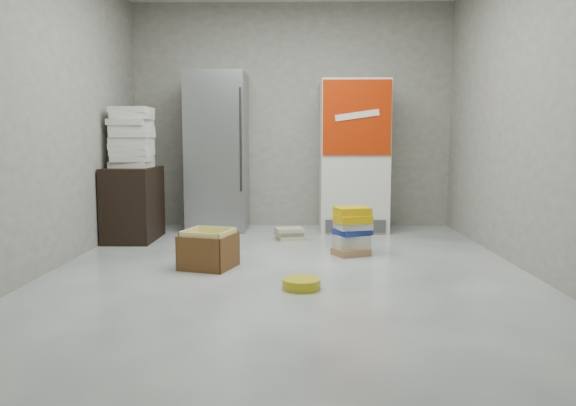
{
  "coord_description": "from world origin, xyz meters",
  "views": [
    {
      "loc": [
        0.09,
        -4.68,
        1.11
      ],
      "look_at": [
        -0.02,
        0.7,
        0.49
      ],
      "focal_mm": 35.0,
      "sensor_mm": 36.0,
      "label": 1
    }
  ],
  "objects_px": {
    "steel_fridge": "(217,152)",
    "phonebook_stack_main": "(352,231)",
    "cardboard_box": "(209,252)",
    "wood_shelf": "(133,204)",
    "coke_cooler": "(354,156)"
  },
  "relations": [
    {
      "from": "steel_fridge",
      "to": "phonebook_stack_main",
      "type": "bearing_deg",
      "value": -45.12
    },
    {
      "from": "cardboard_box",
      "to": "steel_fridge",
      "type": "bearing_deg",
      "value": 112.57
    },
    {
      "from": "wood_shelf",
      "to": "coke_cooler",
      "type": "bearing_deg",
      "value": 16.28
    },
    {
      "from": "phonebook_stack_main",
      "to": "cardboard_box",
      "type": "xyz_separation_m",
      "value": [
        -1.29,
        -0.56,
        -0.09
      ]
    },
    {
      "from": "coke_cooler",
      "to": "cardboard_box",
      "type": "bearing_deg",
      "value": -124.91
    },
    {
      "from": "coke_cooler",
      "to": "wood_shelf",
      "type": "relative_size",
      "value": 2.25
    },
    {
      "from": "phonebook_stack_main",
      "to": "cardboard_box",
      "type": "distance_m",
      "value": 1.41
    },
    {
      "from": "coke_cooler",
      "to": "wood_shelf",
      "type": "bearing_deg",
      "value": -163.72
    },
    {
      "from": "steel_fridge",
      "to": "cardboard_box",
      "type": "height_order",
      "value": "steel_fridge"
    },
    {
      "from": "wood_shelf",
      "to": "steel_fridge",
      "type": "bearing_deg",
      "value": 41.31
    },
    {
      "from": "phonebook_stack_main",
      "to": "wood_shelf",
      "type": "bearing_deg",
      "value": 139.32
    },
    {
      "from": "steel_fridge",
      "to": "phonebook_stack_main",
      "type": "height_order",
      "value": "steel_fridge"
    },
    {
      "from": "coke_cooler",
      "to": "steel_fridge",
      "type": "bearing_deg",
      "value": 179.82
    },
    {
      "from": "wood_shelf",
      "to": "phonebook_stack_main",
      "type": "bearing_deg",
      "value": -18.4
    },
    {
      "from": "steel_fridge",
      "to": "coke_cooler",
      "type": "xyz_separation_m",
      "value": [
        1.65,
        -0.01,
        -0.05
      ]
    }
  ]
}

